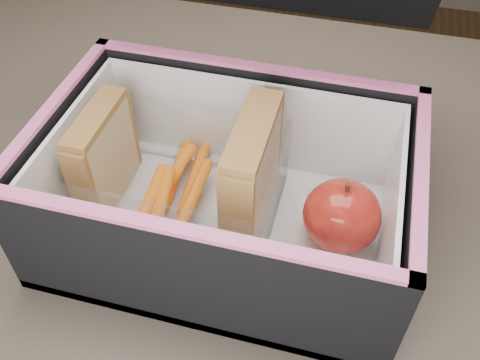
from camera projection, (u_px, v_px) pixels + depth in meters
The scene contains 8 objects.
kitchen_table at pixel (213, 260), 0.60m from camera, with size 1.20×0.80×0.75m.
lunch_bag at pixel (228, 178), 0.47m from camera, with size 0.32×0.33×0.29m.
plastic_tub at pixel (177, 179), 0.49m from camera, with size 0.18×0.13×0.08m, color white, non-canonical shape.
sandwich_left at pixel (104, 155), 0.49m from camera, with size 0.02×0.09×0.10m.
sandwich_right at pixel (252, 177), 0.46m from camera, with size 0.03×0.10×0.11m.
carrot_sticks at pixel (170, 192), 0.50m from camera, with size 0.05×0.16×0.03m.
paper_napkin at pixel (332, 234), 0.49m from camera, with size 0.07×0.07×0.01m, color white.
red_apple at pixel (342, 216), 0.46m from camera, with size 0.07×0.07×0.07m.
Camera 1 is at (0.12, -0.33, 1.15)m, focal length 40.00 mm.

